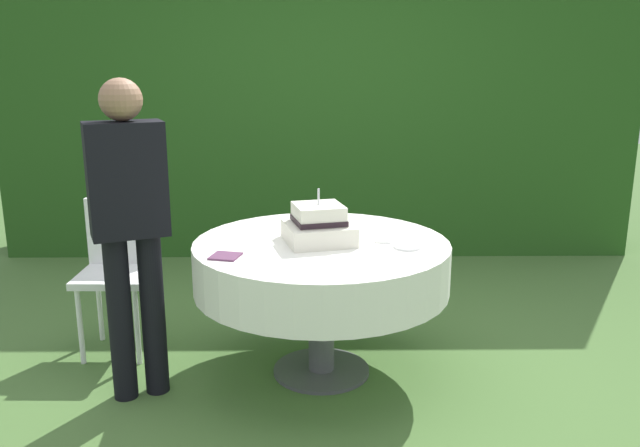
# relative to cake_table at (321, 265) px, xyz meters

# --- Properties ---
(ground_plane) EXTENTS (20.00, 20.00, 0.00)m
(ground_plane) POSITION_rel_cake_table_xyz_m (0.00, 0.00, -0.62)
(ground_plane) COLOR #476B33
(foliage_hedge) EXTENTS (5.43, 0.66, 2.46)m
(foliage_hedge) POSITION_rel_cake_table_xyz_m (0.00, 2.49, 0.61)
(foliage_hedge) COLOR #234C19
(foliage_hedge) RESTS_ON ground_plane
(cake_table) EXTENTS (1.35, 1.35, 0.75)m
(cake_table) POSITION_rel_cake_table_xyz_m (0.00, 0.00, 0.00)
(cake_table) COLOR #4C4C51
(cake_table) RESTS_ON ground_plane
(wedding_cake) EXTENTS (0.41, 0.41, 0.29)m
(wedding_cake) POSITION_rel_cake_table_xyz_m (-0.01, -0.00, 0.22)
(wedding_cake) COLOR silver
(wedding_cake) RESTS_ON cake_table
(serving_plate_near) EXTENTS (0.10, 0.10, 0.01)m
(serving_plate_near) POSITION_rel_cake_table_xyz_m (0.33, 0.00, 0.14)
(serving_plate_near) COLOR white
(serving_plate_near) RESTS_ON cake_table
(serving_plate_far) EXTENTS (0.14, 0.14, 0.01)m
(serving_plate_far) POSITION_rel_cake_table_xyz_m (0.44, -0.12, 0.14)
(serving_plate_far) COLOR white
(serving_plate_far) RESTS_ON cake_table
(napkin_stack) EXTENTS (0.16, 0.16, 0.01)m
(napkin_stack) POSITION_rel_cake_table_xyz_m (-0.47, -0.27, 0.14)
(napkin_stack) COLOR #603856
(napkin_stack) RESTS_ON cake_table
(garden_chair) EXTENTS (0.41, 0.41, 0.89)m
(garden_chair) POSITION_rel_cake_table_xyz_m (-1.19, 0.35, -0.08)
(garden_chair) COLOR white
(garden_chair) RESTS_ON ground_plane
(standing_person) EXTENTS (0.41, 0.32, 1.60)m
(standing_person) POSITION_rel_cake_table_xyz_m (-0.93, -0.23, 0.31)
(standing_person) COLOR black
(standing_person) RESTS_ON ground_plane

